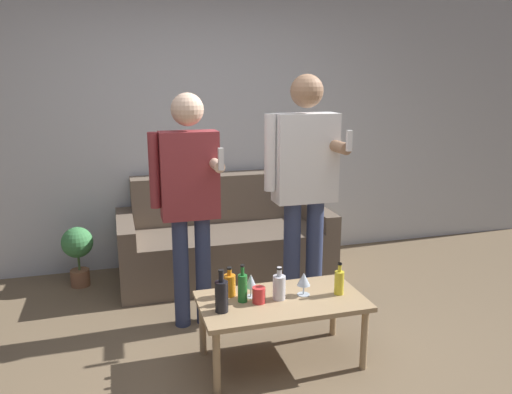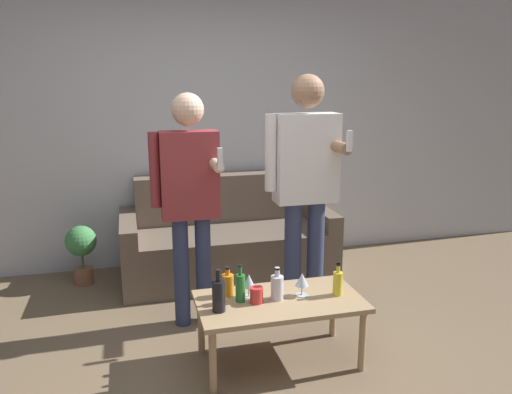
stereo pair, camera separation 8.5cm
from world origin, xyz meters
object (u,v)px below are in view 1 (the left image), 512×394
object	(u,v)px
couch	(224,240)
person_standing_right	(304,177)
coffee_table	(282,306)
person_standing_left	(189,192)
bottle_orange	(230,284)

from	to	relation	value
couch	person_standing_right	bearing A→B (deg)	-64.57
coffee_table	person_standing_right	world-z (taller)	person_standing_right
coffee_table	person_standing_left	xyz separation A→B (m)	(-0.45, 0.65, 0.61)
person_standing_left	person_standing_right	distance (m)	0.85
bottle_orange	person_standing_right	world-z (taller)	person_standing_right
couch	bottle_orange	size ratio (longest dim) A/B	9.89
coffee_table	person_standing_left	bearing A→B (deg)	125.01
coffee_table	person_standing_left	distance (m)	1.00
bottle_orange	person_standing_left	world-z (taller)	person_standing_left
person_standing_right	couch	bearing A→B (deg)	115.43
bottle_orange	person_standing_left	distance (m)	0.72
coffee_table	person_standing_right	xyz separation A→B (m)	(0.39, 0.66, 0.67)
person_standing_left	person_standing_right	size ratio (longest dim) A/B	0.93
person_standing_right	bottle_orange	bearing A→B (deg)	-142.91
couch	bottle_orange	world-z (taller)	couch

